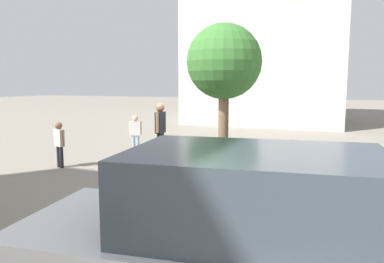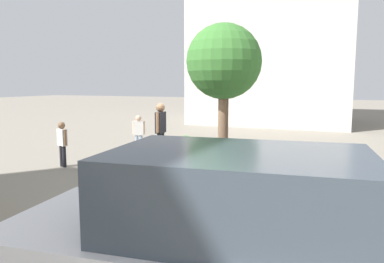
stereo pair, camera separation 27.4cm
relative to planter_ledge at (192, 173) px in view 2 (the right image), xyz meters
name	(u,v)px [view 2 (the right image)]	position (x,y,z in m)	size (l,w,h in m)	color
ground_plane	(184,187)	(0.09, 0.36, -0.31)	(120.00, 120.00, 0.00)	gray
planter_ledge	(192,173)	(0.00, 0.00, 0.00)	(3.70, 2.95, 0.61)	gray
plaza_tree	(224,63)	(-0.91, -0.02, 3.10)	(2.01, 2.01, 3.83)	brown
boxwood_shrub	(186,146)	(0.52, -0.73, 0.64)	(0.66, 0.66, 0.66)	#3D7A33
hedge_clump	(154,151)	(1.03, 0.37, 0.65)	(0.68, 0.68, 0.68)	#3D7A33
skateboard	(161,159)	(0.91, 0.16, 0.36)	(0.23, 0.80, 0.07)	#A51E1E
skateboarder	(161,127)	(0.91, 0.16, 1.31)	(0.25, 0.54, 1.61)	black
police_car	(222,250)	(-2.88, 5.97, 0.80)	(4.90, 2.64, 2.18)	white
pedestrian_crossing	(62,141)	(4.95, -0.28, 0.59)	(0.50, 0.31, 1.56)	black
passerby_with_bag	(139,131)	(3.90, -3.56, 0.59)	(0.50, 0.31, 1.56)	#8C9EB7
plaza_lowrise_south	(277,6)	(1.08, -18.25, 8.04)	(10.63, 8.97, 16.69)	beige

